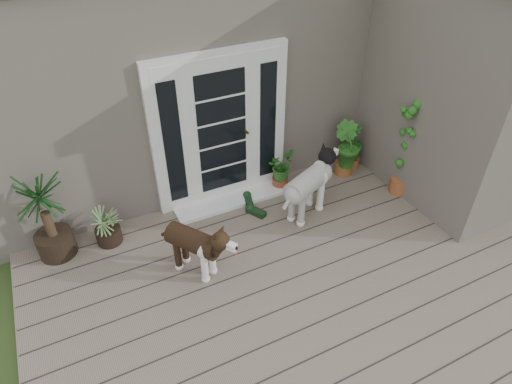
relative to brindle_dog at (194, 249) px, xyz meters
name	(u,v)px	position (x,y,z in m)	size (l,w,h in m)	color
deck	(316,298)	(1.09, -0.95, -0.42)	(6.20, 4.60, 0.12)	#6B5B4C
house_main	(182,52)	(1.09, 3.30, 1.07)	(7.40, 4.00, 3.10)	#665E54
house_wing	(463,92)	(3.99, 0.15, 1.07)	(1.60, 2.40, 3.10)	#665E54
door_unit	(221,130)	(0.89, 1.25, 0.72)	(1.90, 0.14, 2.15)	white
door_step	(230,200)	(0.89, 1.05, -0.33)	(1.60, 0.40, 0.05)	white
brindle_dog	(194,249)	(0.00, 0.00, 0.00)	(0.37, 0.86, 0.71)	#321F12
white_dog	(307,191)	(1.72, 0.32, 0.04)	(0.41, 0.96, 0.80)	white
spider_plant	(106,225)	(-0.82, 0.98, -0.07)	(0.53, 0.53, 0.57)	#8FA163
yucca	(46,215)	(-1.44, 1.05, 0.26)	(0.85, 0.85, 1.23)	black
herb_a	(280,173)	(1.72, 1.05, -0.11)	(0.39, 0.39, 0.50)	#245418
herb_b	(345,156)	(2.78, 0.92, -0.03)	(0.43, 0.43, 0.65)	#1B601D
herb_c	(351,150)	(2.99, 1.05, -0.06)	(0.38, 0.38, 0.59)	#164E19
sapling	(410,145)	(3.25, 0.16, 0.44)	(0.47, 0.47, 1.60)	#1B5E1D
clog_left	(256,211)	(1.11, 0.63, -0.31)	(0.15, 0.33, 0.10)	black
clog_right	(248,199)	(1.13, 0.92, -0.31)	(0.14, 0.31, 0.09)	black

